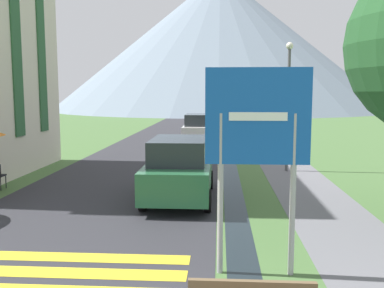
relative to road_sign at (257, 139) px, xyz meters
name	(u,v)px	position (x,y,z in m)	size (l,w,h in m)	color
ground_plane	(206,150)	(-1.39, 16.16, -2.36)	(160.00, 160.00, 0.00)	#476B38
road	(178,132)	(-3.89, 26.16, -2.35)	(6.40, 60.00, 0.01)	#2D2D33
footpath	(256,133)	(2.21, 26.16, -2.35)	(2.20, 60.00, 0.01)	slate
drainage_channel	(225,133)	(-0.19, 26.16, -2.35)	(0.60, 60.00, 0.00)	black
crosswalk_marking	(32,272)	(-3.89, -0.19, -2.35)	(5.44, 1.84, 0.01)	yellow
mountain_distant	(219,42)	(-0.76, 73.83, 10.02)	(60.72, 60.72, 24.76)	slate
road_sign	(257,139)	(0.00, 0.00, 0.00)	(1.75, 0.11, 3.54)	#9E9EA3
parked_car_near	(180,169)	(-1.79, 5.12, -1.44)	(1.91, 4.40, 1.82)	#28663D
parked_car_far	(198,129)	(-1.98, 18.87, -1.45)	(1.75, 4.23, 1.82)	silver
streetlamp	(288,95)	(2.06, 9.95, 0.65)	(0.28, 0.28, 5.06)	#515156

